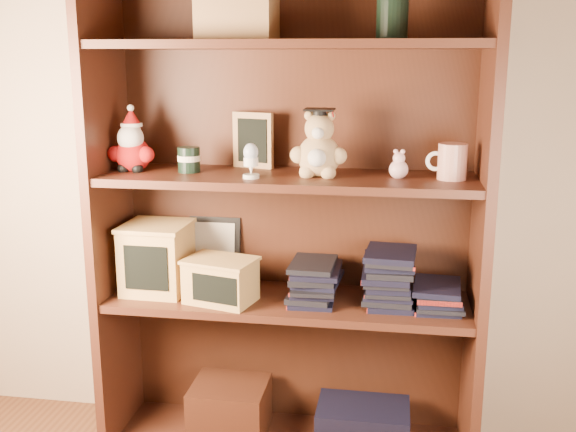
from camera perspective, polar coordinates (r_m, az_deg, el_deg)
name	(u,v)px	position (r m, az deg, el deg)	size (l,w,h in m)	color
bookcase	(290,225)	(2.15, 0.15, -0.76)	(1.20, 0.35, 1.60)	#462114
shelf_lower	(288,302)	(2.18, 0.00, -7.25)	(1.14, 0.33, 0.02)	#462114
shelf_upper	(288,179)	(2.07, 0.00, 3.17)	(1.14, 0.33, 0.02)	#462114
santa_plush	(132,146)	(2.18, -13.07, 5.77)	(0.15, 0.11, 0.22)	#A50F0F
teachers_tin	(189,159)	(2.13, -8.38, 4.77)	(0.07, 0.07, 0.08)	black
chalkboard_plaque	(253,141)	(2.19, -2.98, 6.35)	(0.14, 0.10, 0.18)	#9E7547
egg_cup	(251,159)	(2.00, -3.16, 4.81)	(0.05, 0.05, 0.10)	white
grad_teddy_bear	(319,150)	(2.04, 2.63, 5.60)	(0.17, 0.15, 0.21)	tan
pink_figurine	(399,167)	(2.04, 9.35, 4.13)	(0.06, 0.06, 0.09)	beige
teacher_mug	(451,162)	(2.04, 13.67, 4.50)	(0.12, 0.09, 0.11)	silver
certificate_frame	(215,249)	(2.32, -6.22, -2.79)	(0.18, 0.05, 0.22)	black
treats_box	(157,257)	(2.24, -11.03, -3.44)	(0.21, 0.21, 0.23)	tan
pencils_box	(221,280)	(2.13, -5.73, -5.41)	(0.24, 0.20, 0.14)	tan
book_stack_left	(314,280)	(2.14, 2.22, -5.46)	(0.14, 0.20, 0.13)	black
book_stack_mid	(388,277)	(2.12, 8.46, -5.11)	(0.14, 0.20, 0.18)	black
book_stack_right	(437,294)	(2.14, 12.49, -6.47)	(0.14, 0.20, 0.08)	black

